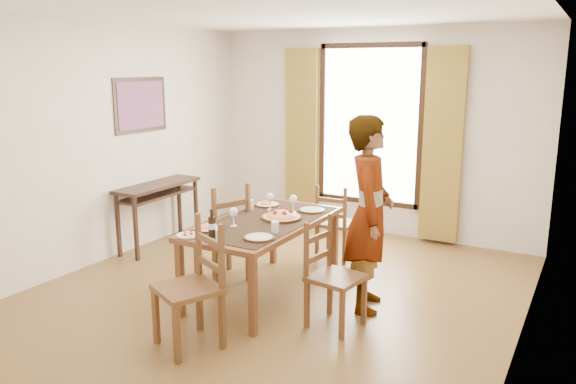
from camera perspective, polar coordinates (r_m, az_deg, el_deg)
The scene contains 22 objects.
ground at distance 5.68m, azimuth -1.31°, elevation -10.24°, with size 5.00×5.00×0.00m, color #553B1A.
room_shell at distance 5.39m, azimuth -0.74°, elevation 5.54°, with size 4.60×5.10×2.74m.
console_table at distance 7.10m, azimuth -13.06°, elevation -0.08°, with size 0.38×1.20×0.80m.
dining_table at distance 5.44m, azimuth -2.43°, elevation -3.58°, with size 0.89×1.74×0.76m.
chair_west at distance 5.89m, azimuth -6.57°, elevation -4.42°, with size 0.61×0.61×1.05m.
chair_north at distance 6.54m, azimuth 4.83°, elevation -3.30°, with size 0.41×0.41×0.90m.
chair_south at distance 4.59m, azimuth -9.74°, elevation -9.68°, with size 0.61×0.61×1.03m.
chair_east at distance 4.88m, azimuth 4.57°, elevation -8.67°, with size 0.47×0.47×0.94m.
man at distance 5.14m, azimuth 8.26°, elevation -2.25°, with size 0.61×0.76×1.80m, color gray.
plate_sw at distance 5.17m, azimuth -8.26°, elevation -3.50°, with size 0.27×0.27×0.05m, color silver, non-canonical shape.
plate_se at distance 4.85m, azimuth -2.96°, elevation -4.46°, with size 0.27×0.27×0.05m, color silver, non-canonical shape.
plate_nw at distance 5.99m, azimuth -2.11°, elevation -1.13°, with size 0.27×0.27×0.05m, color silver, non-canonical shape.
plate_ne at distance 5.76m, azimuth 2.43°, elevation -1.69°, with size 0.27×0.27×0.05m, color silver, non-canonical shape.
pasta_platter at distance 5.47m, azimuth -0.66°, elevation -2.22°, with size 0.40×0.40×0.10m, color #D34E1B, non-canonical shape.
caprese_plate at distance 5.00m, azimuth -10.12°, elevation -4.21°, with size 0.20×0.20×0.04m, color silver, non-canonical shape.
wine_glass_a at distance 5.22m, azimuth -5.55°, elevation -2.52°, with size 0.08×0.08×0.18m, color white, non-canonical shape.
wine_glass_b at distance 5.70m, azimuth 0.53°, elevation -1.15°, with size 0.08×0.08×0.18m, color white, non-canonical shape.
wine_glass_c at distance 5.78m, azimuth -1.84°, elevation -0.96°, with size 0.08×0.08×0.18m, color white, non-canonical shape.
tumbler_a at distance 5.02m, azimuth -1.32°, elevation -3.59°, with size 0.07×0.07×0.10m, color silver.
tumbler_b at distance 5.84m, azimuth -3.87°, elevation -1.28°, with size 0.07×0.07×0.10m, color silver.
tumbler_c at distance 4.81m, azimuth -6.95°, elevation -4.41°, with size 0.07×0.07×0.10m, color silver.
wine_bottle at distance 4.91m, azimuth -7.74°, elevation -3.17°, with size 0.07×0.07×0.25m, color black, non-canonical shape.
Camera 1 is at (2.67, -4.50, 2.21)m, focal length 35.00 mm.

